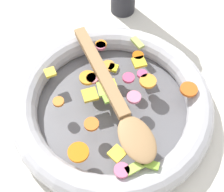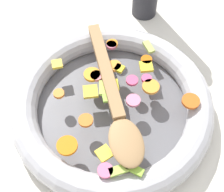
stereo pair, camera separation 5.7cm
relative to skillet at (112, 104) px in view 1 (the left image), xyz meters
name	(u,v)px [view 1 (the left image)]	position (x,y,z in m)	size (l,w,h in m)	color
ground_plane	(112,110)	(0.00, 0.00, -0.02)	(4.00, 4.00, 0.00)	silver
skillet	(112,104)	(0.00, 0.00, 0.00)	(0.38, 0.38, 0.05)	slate
chopped_vegetables	(116,94)	(-0.01, -0.01, 0.03)	(0.29, 0.30, 0.01)	orange
wooden_spoon	(117,102)	(-0.02, 0.02, 0.04)	(0.24, 0.26, 0.01)	#A87F51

